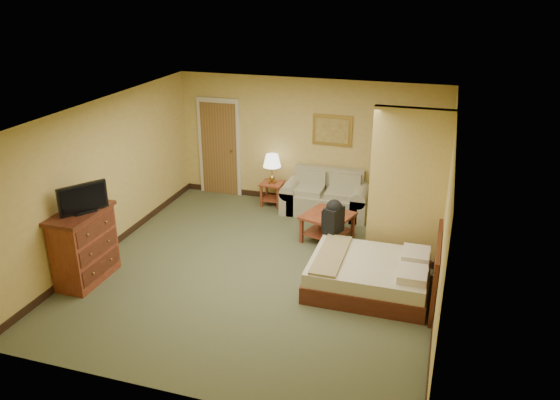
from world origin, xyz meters
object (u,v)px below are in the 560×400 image
at_px(loveseat, 326,200).
at_px(coffee_table, 328,222).
at_px(dresser, 84,246).
at_px(bed, 374,274).

xyz_separation_m(loveseat, coffee_table, (0.31, -1.22, 0.08)).
height_order(loveseat, coffee_table, loveseat).
distance_m(loveseat, dresser, 4.73).
distance_m(coffee_table, bed, 1.78).
relative_size(coffee_table, bed, 0.52).
height_order(loveseat, dresser, dresser).
height_order(loveseat, bed, bed).
bearing_deg(loveseat, bed, -63.31).
bearing_deg(loveseat, coffee_table, -75.74).
bearing_deg(coffee_table, loveseat, 104.26).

